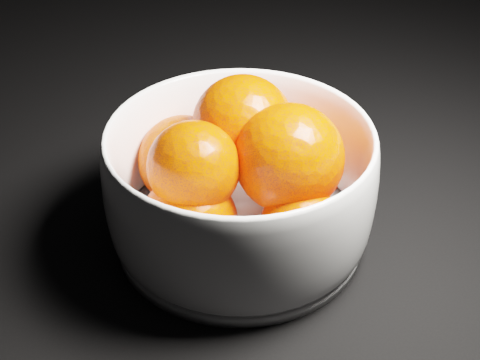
# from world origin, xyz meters

# --- Properties ---
(bowl) EXTENTS (0.25, 0.25, 0.12)m
(bowl) POSITION_xyz_m (-0.25, 0.25, 0.06)
(bowl) COLOR white
(bowl) RESTS_ON ground
(orange_pile) EXTENTS (0.20, 0.19, 0.14)m
(orange_pile) POSITION_xyz_m (-0.25, 0.25, 0.08)
(orange_pile) COLOR #F93600
(orange_pile) RESTS_ON bowl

